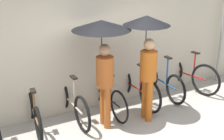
% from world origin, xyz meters
% --- Properties ---
extents(back_wall, '(12.50, 0.12, 2.38)m').
position_xyz_m(back_wall, '(0.00, 1.79, 1.19)').
color(back_wall, '#B2A893').
rests_on(back_wall, ground).
extents(parked_bicycle_1, '(0.44, 1.61, 1.10)m').
position_xyz_m(parked_bicycle_1, '(-1.50, 1.42, 0.35)').
color(parked_bicycle_1, black).
rests_on(parked_bicycle_1, ground).
extents(parked_bicycle_2, '(0.44, 1.78, 1.07)m').
position_xyz_m(parked_bicycle_2, '(-0.75, 1.45, 0.37)').
color(parked_bicycle_2, black).
rests_on(parked_bicycle_2, ground).
extents(parked_bicycle_3, '(0.44, 1.76, 1.07)m').
position_xyz_m(parked_bicycle_3, '(-0.00, 1.43, 0.36)').
color(parked_bicycle_3, black).
rests_on(parked_bicycle_3, ground).
extents(parked_bicycle_4, '(0.44, 1.80, 1.07)m').
position_xyz_m(parked_bicycle_4, '(0.75, 1.48, 0.38)').
color(parked_bicycle_4, black).
rests_on(parked_bicycle_4, ground).
extents(parked_bicycle_5, '(0.44, 1.73, 1.04)m').
position_xyz_m(parked_bicycle_5, '(1.50, 1.52, 0.36)').
color(parked_bicycle_5, black).
rests_on(parked_bicycle_5, ground).
extents(parked_bicycle_6, '(0.57, 1.75, 1.02)m').
position_xyz_m(parked_bicycle_6, '(2.25, 1.52, 0.39)').
color(parked_bicycle_6, black).
rests_on(parked_bicycle_6, ground).
extents(pedestrian_leading, '(1.06, 1.06, 2.02)m').
position_xyz_m(pedestrian_leading, '(-0.28, 0.99, 1.61)').
color(pedestrian_leading, '#9E4C1E').
rests_on(pedestrian_leading, ground).
extents(pedestrian_center, '(0.88, 0.88, 2.05)m').
position_xyz_m(pedestrian_center, '(0.56, 0.82, 1.55)').
color(pedestrian_center, '#B25619').
rests_on(pedestrian_center, ground).
extents(awning_pole, '(0.07, 0.07, 2.50)m').
position_xyz_m(awning_pole, '(3.33, 1.57, 1.25)').
color(awning_pole, gray).
rests_on(awning_pole, ground).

